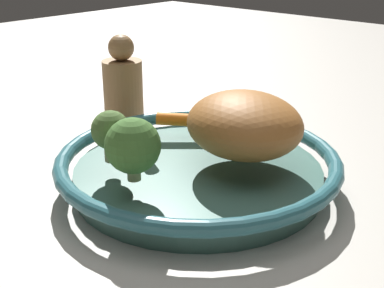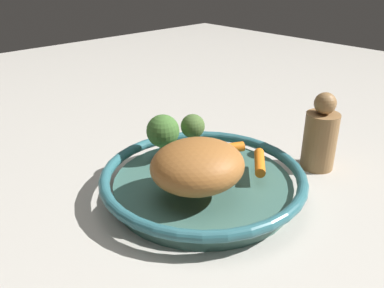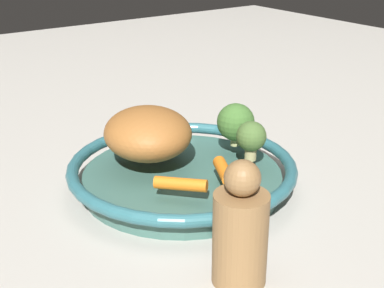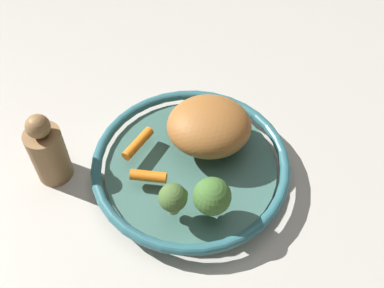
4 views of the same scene
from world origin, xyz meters
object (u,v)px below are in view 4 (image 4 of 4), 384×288
(serving_bowl, at_px, (191,167))
(broccoli_floret_edge, at_px, (215,196))
(pepper_mill, at_px, (48,151))
(roast_chicken_piece, at_px, (209,126))
(baby_carrot_right, at_px, (138,143))
(baby_carrot_back, at_px, (148,176))
(broccoli_floret_large, at_px, (173,198))

(serving_bowl, bearing_deg, broccoli_floret_edge, -177.05)
(broccoli_floret_edge, bearing_deg, pepper_mill, 51.79)
(roast_chicken_piece, height_order, broccoli_floret_edge, roast_chicken_piece)
(serving_bowl, xyz_separation_m, baby_carrot_right, (0.05, 0.07, 0.03))
(baby_carrot_back, xyz_separation_m, broccoli_floret_edge, (-0.08, -0.07, 0.03))
(baby_carrot_right, xyz_separation_m, broccoli_floret_large, (-0.13, -0.02, 0.02))
(roast_chicken_piece, height_order, pepper_mill, pepper_mill)
(serving_bowl, height_order, broccoli_floret_edge, broccoli_floret_edge)
(baby_carrot_right, relative_size, broccoli_floret_edge, 1.04)
(roast_chicken_piece, bearing_deg, baby_carrot_back, 111.44)
(baby_carrot_right, distance_m, broccoli_floret_edge, 0.16)
(serving_bowl, xyz_separation_m, pepper_mill, (0.07, 0.20, 0.04))
(roast_chicken_piece, relative_size, baby_carrot_back, 2.42)
(baby_carrot_right, relative_size, pepper_mill, 0.48)
(broccoli_floret_edge, xyz_separation_m, pepper_mill, (0.16, 0.21, -0.02))
(baby_carrot_back, relative_size, broccoli_floret_edge, 0.87)
(serving_bowl, height_order, baby_carrot_right, baby_carrot_right)
(baby_carrot_right, height_order, pepper_mill, pepper_mill)
(broccoli_floret_edge, relative_size, broccoli_floret_large, 1.15)
(baby_carrot_back, bearing_deg, baby_carrot_right, -0.51)
(baby_carrot_back, relative_size, broccoli_floret_large, 1.00)
(baby_carrot_back, height_order, pepper_mill, pepper_mill)
(broccoli_floret_large, distance_m, pepper_mill, 0.21)
(serving_bowl, xyz_separation_m, baby_carrot_back, (-0.01, 0.07, 0.03))
(baby_carrot_back, height_order, broccoli_floret_edge, broccoli_floret_edge)
(roast_chicken_piece, bearing_deg, pepper_mill, 79.87)
(broccoli_floret_large, bearing_deg, pepper_mill, 45.86)
(broccoli_floret_large, relative_size, pepper_mill, 0.40)
(roast_chicken_piece, distance_m, broccoli_floret_edge, 0.12)
(serving_bowl, distance_m, baby_carrot_back, 0.08)
(serving_bowl, bearing_deg, roast_chicken_piece, -53.91)
(serving_bowl, relative_size, broccoli_floret_large, 5.72)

